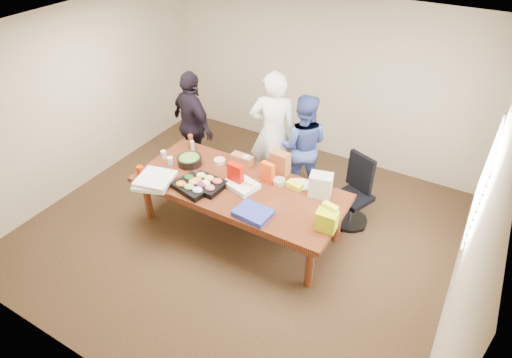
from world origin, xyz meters
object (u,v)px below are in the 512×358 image
Objects in this scene: person_center at (273,133)px; salad_bowl at (189,161)px; person_right at (302,145)px; office_chair at (353,195)px; conference_table at (240,208)px; sheet_cake at (241,185)px.

person_center is 5.63× the size of salad_bowl.
office_chair is at bearing 140.96° from person_right.
person_center is at bearing -166.97° from office_chair.
person_center is 0.47m from person_right.
person_center is (-0.10, 1.13, 0.59)m from conference_table.
person_center reaches higher than salad_bowl.
office_chair is at bearing 35.13° from conference_table.
salad_bowl is at bearing 173.76° from conference_table.
conference_table is 1.74× the size of person_right.
person_right reaches higher than conference_table.
sheet_cake is at bearing 58.86° from person_right.
conference_table is at bearing 71.06° from person_center.
person_right is at bearing 173.93° from person_center.
person_right is 1.29m from sheet_cake.
conference_table is 1.27m from person_center.
office_chair reaches higher than sheet_cake.
sheet_cake is 1.21× the size of salad_bowl.
conference_table is 8.21× the size of salad_bowl.
person_right is (-0.96, 0.36, 0.31)m from office_chair.
person_center reaches higher than office_chair.
person_center is 1.15m from sheet_cake.
conference_table is 1.57m from office_chair.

